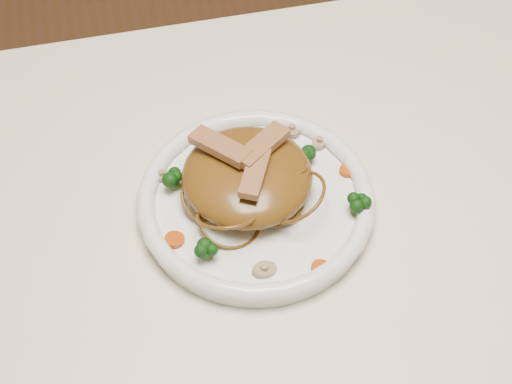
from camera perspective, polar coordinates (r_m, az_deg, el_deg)
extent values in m
cube|color=beige|center=(0.80, 3.52, -5.52)|extent=(1.20, 0.80, 0.04)
cylinder|color=white|center=(0.81, 0.00, -0.96)|extent=(0.27, 0.27, 0.02)
ellipsoid|color=#5D3911|center=(0.79, -0.69, 1.24)|extent=(0.14, 0.14, 0.05)
cube|color=#A2744C|center=(0.78, 0.45, 3.54)|extent=(0.07, 0.06, 0.01)
cube|color=#A2744C|center=(0.78, -2.77, 3.51)|extent=(0.06, 0.07, 0.01)
cube|color=#A2744C|center=(0.76, -0.08, 1.49)|extent=(0.05, 0.07, 0.01)
cylinder|color=#C44107|center=(0.86, 1.95, 4.15)|extent=(0.02, 0.02, 0.00)
cylinder|color=#C44107|center=(0.78, -6.26, -3.64)|extent=(0.02, 0.02, 0.00)
cylinder|color=#C44107|center=(0.83, 7.01, 1.64)|extent=(0.02, 0.02, 0.00)
cylinder|color=#C44107|center=(0.85, -3.24, 3.26)|extent=(0.03, 0.03, 0.00)
cylinder|color=#C44107|center=(0.76, 4.95, -5.78)|extent=(0.02, 0.02, 0.00)
cylinder|color=gray|center=(0.75, 0.65, -5.95)|extent=(0.03, 0.03, 0.01)
cylinder|color=gray|center=(0.86, 4.89, 3.80)|extent=(0.03, 0.03, 0.01)
cylinder|color=gray|center=(0.83, -7.25, 1.23)|extent=(0.03, 0.03, 0.01)
cylinder|color=gray|center=(0.87, 2.79, 4.76)|extent=(0.03, 0.03, 0.01)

